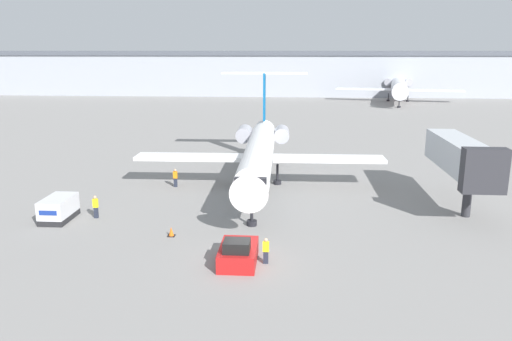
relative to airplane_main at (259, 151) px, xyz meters
The scene contains 11 objects.
ground_plane 19.17m from the airplane_main, 89.25° to the right, with size 600.00×600.00×0.00m, color gray.
terminal_building 101.20m from the airplane_main, 89.86° to the left, with size 180.00×16.80×12.58m.
airplane_main is the anchor object (origin of this frame).
pushback_tug 18.82m from the airplane_main, 90.31° to the right, with size 2.32×3.85×1.82m.
luggage_cart 19.20m from the airplane_main, 142.98° to the right, with size 1.96×3.49×1.85m.
worker_near_tug 18.80m from the airplane_main, 84.92° to the right, with size 0.40×0.24×1.70m.
worker_by_wing 8.66m from the airplane_main, behind, with size 0.40×0.25×1.82m.
worker_on_apron 16.66m from the airplane_main, 139.03° to the right, with size 0.40×0.26×1.87m.
traffic_cone_left 15.64m from the airplane_main, 110.92° to the right, with size 0.54×0.54×0.69m.
airplane_parked_far_left 88.00m from the airplane_main, 69.96° to the left, with size 31.66×34.82×10.84m.
jet_bridge 18.35m from the airplane_main, 18.63° to the right, with size 3.20×12.25×6.19m.
Camera 1 is at (2.91, -29.01, 13.26)m, focal length 35.00 mm.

